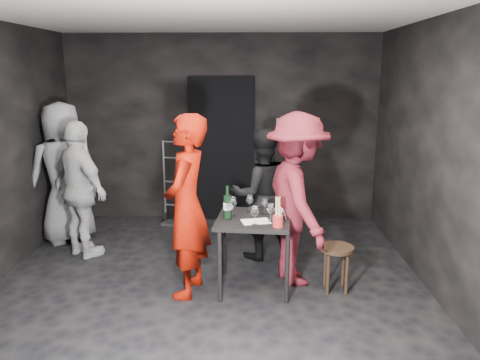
{
  "coord_description": "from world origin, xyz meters",
  "views": [
    {
      "loc": [
        0.45,
        -4.31,
        2.17
      ],
      "look_at": [
        0.33,
        0.25,
        1.11
      ],
      "focal_mm": 35.0,
      "sensor_mm": 36.0,
      "label": 1
    }
  ],
  "objects_px": {
    "server_red": "(186,189)",
    "bystander_grey": "(63,159)",
    "wine_bottle": "(227,206)",
    "hand_truck": "(177,208)",
    "stool": "(337,255)",
    "tasting_table": "(254,227)",
    "woman_black": "(262,193)",
    "breadstick_cup": "(278,212)",
    "bystander_cream": "(80,184)",
    "man_maroon": "(297,184)"
  },
  "relations": [
    {
      "from": "stool",
      "to": "wine_bottle",
      "type": "height_order",
      "value": "wine_bottle"
    },
    {
      "from": "tasting_table",
      "to": "man_maroon",
      "type": "bearing_deg",
      "value": 22.3
    },
    {
      "from": "tasting_table",
      "to": "wine_bottle",
      "type": "xyz_separation_m",
      "value": [
        -0.26,
        -0.02,
        0.22
      ]
    },
    {
      "from": "bystander_grey",
      "to": "breadstick_cup",
      "type": "xyz_separation_m",
      "value": [
        2.64,
        -1.58,
        -0.2
      ]
    },
    {
      "from": "server_red",
      "to": "bystander_grey",
      "type": "bearing_deg",
      "value": -120.71
    },
    {
      "from": "wine_bottle",
      "to": "man_maroon",
      "type": "bearing_deg",
      "value": 16.23
    },
    {
      "from": "tasting_table",
      "to": "breadstick_cup",
      "type": "height_order",
      "value": "breadstick_cup"
    },
    {
      "from": "hand_truck",
      "to": "tasting_table",
      "type": "distance_m",
      "value": 2.4
    },
    {
      "from": "server_red",
      "to": "man_maroon",
      "type": "xyz_separation_m",
      "value": [
        1.09,
        0.3,
        -0.01
      ]
    },
    {
      "from": "man_maroon",
      "to": "breadstick_cup",
      "type": "height_order",
      "value": "man_maroon"
    },
    {
      "from": "server_red",
      "to": "wine_bottle",
      "type": "xyz_separation_m",
      "value": [
        0.39,
        0.09,
        -0.19
      ]
    },
    {
      "from": "hand_truck",
      "to": "stool",
      "type": "relative_size",
      "value": 2.57
    },
    {
      "from": "wine_bottle",
      "to": "woman_black",
      "type": "bearing_deg",
      "value": 67.67
    },
    {
      "from": "breadstick_cup",
      "to": "tasting_table",
      "type": "bearing_deg",
      "value": 130.07
    },
    {
      "from": "hand_truck",
      "to": "stool",
      "type": "bearing_deg",
      "value": -34.19
    },
    {
      "from": "wine_bottle",
      "to": "breadstick_cup",
      "type": "bearing_deg",
      "value": -26.79
    },
    {
      "from": "bystander_cream",
      "to": "breadstick_cup",
      "type": "bearing_deg",
      "value": -166.68
    },
    {
      "from": "woman_black",
      "to": "bystander_cream",
      "type": "distance_m",
      "value": 2.12
    },
    {
      "from": "tasting_table",
      "to": "woman_black",
      "type": "xyz_separation_m",
      "value": [
        0.09,
        0.84,
        0.14
      ]
    },
    {
      "from": "bystander_cream",
      "to": "bystander_grey",
      "type": "xyz_separation_m",
      "value": [
        -0.39,
        0.51,
        0.21
      ]
    },
    {
      "from": "bystander_grey",
      "to": "wine_bottle",
      "type": "relative_size",
      "value": 6.62
    },
    {
      "from": "hand_truck",
      "to": "bystander_cream",
      "type": "bearing_deg",
      "value": -112.28
    },
    {
      "from": "hand_truck",
      "to": "man_maroon",
      "type": "bearing_deg",
      "value": -37.47
    },
    {
      "from": "bystander_grey",
      "to": "man_maroon",
      "type": "bearing_deg",
      "value": 118.61
    },
    {
      "from": "hand_truck",
      "to": "stool",
      "type": "height_order",
      "value": "hand_truck"
    },
    {
      "from": "server_red",
      "to": "wine_bottle",
      "type": "distance_m",
      "value": 0.44
    },
    {
      "from": "bystander_grey",
      "to": "breadstick_cup",
      "type": "bearing_deg",
      "value": 109.3
    },
    {
      "from": "stool",
      "to": "wine_bottle",
      "type": "distance_m",
      "value": 1.2
    },
    {
      "from": "stool",
      "to": "woman_black",
      "type": "distance_m",
      "value": 1.22
    },
    {
      "from": "tasting_table",
      "to": "hand_truck",
      "type": "bearing_deg",
      "value": 118.13
    },
    {
      "from": "tasting_table",
      "to": "woman_black",
      "type": "height_order",
      "value": "woman_black"
    },
    {
      "from": "server_red",
      "to": "hand_truck",
      "type": "bearing_deg",
      "value": -159.77
    },
    {
      "from": "tasting_table",
      "to": "man_maroon",
      "type": "xyz_separation_m",
      "value": [
        0.44,
        0.18,
        0.41
      ]
    },
    {
      "from": "woman_black",
      "to": "man_maroon",
      "type": "distance_m",
      "value": 0.79
    },
    {
      "from": "stool",
      "to": "man_maroon",
      "type": "height_order",
      "value": "man_maroon"
    },
    {
      "from": "stool",
      "to": "wine_bottle",
      "type": "bearing_deg",
      "value": 179.33
    },
    {
      "from": "woman_black",
      "to": "wine_bottle",
      "type": "bearing_deg",
      "value": 53.94
    },
    {
      "from": "tasting_table",
      "to": "bystander_cream",
      "type": "height_order",
      "value": "bystander_cream"
    },
    {
      "from": "breadstick_cup",
      "to": "woman_black",
      "type": "bearing_deg",
      "value": 96.83
    },
    {
      "from": "tasting_table",
      "to": "breadstick_cup",
      "type": "bearing_deg",
      "value": -49.93
    },
    {
      "from": "tasting_table",
      "to": "stool",
      "type": "bearing_deg",
      "value": -2.48
    },
    {
      "from": "stool",
      "to": "woman_black",
      "type": "xyz_separation_m",
      "value": [
        -0.74,
        0.88,
        0.42
      ]
    },
    {
      "from": "hand_truck",
      "to": "breadstick_cup",
      "type": "distance_m",
      "value": 2.79
    },
    {
      "from": "server_red",
      "to": "breadstick_cup",
      "type": "xyz_separation_m",
      "value": [
        0.88,
        -0.15,
        -0.18
      ]
    },
    {
      "from": "man_maroon",
      "to": "wine_bottle",
      "type": "bearing_deg",
      "value": 91.37
    },
    {
      "from": "server_red",
      "to": "breadstick_cup",
      "type": "relative_size",
      "value": 6.93
    },
    {
      "from": "bystander_cream",
      "to": "wine_bottle",
      "type": "bearing_deg",
      "value": -166.28
    },
    {
      "from": "server_red",
      "to": "woman_black",
      "type": "height_order",
      "value": "server_red"
    },
    {
      "from": "hand_truck",
      "to": "man_maroon",
      "type": "relative_size",
      "value": 0.57
    },
    {
      "from": "man_maroon",
      "to": "hand_truck",
      "type": "bearing_deg",
      "value": 24.43
    }
  ]
}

